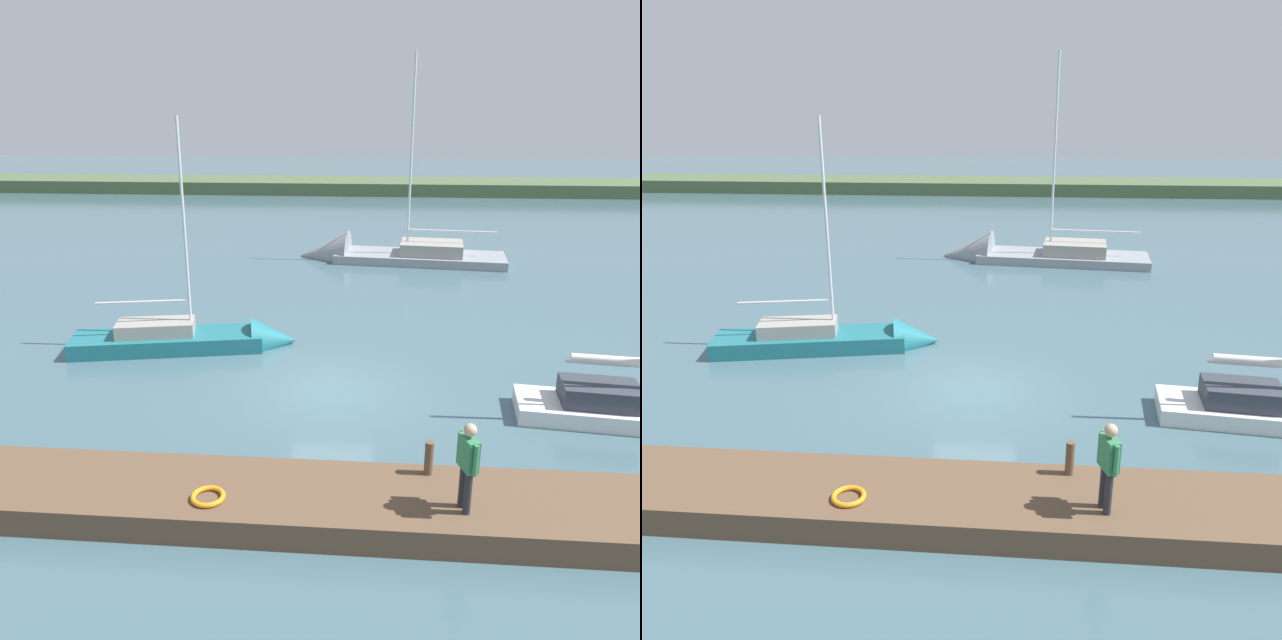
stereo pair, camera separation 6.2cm
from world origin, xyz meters
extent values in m
plane|color=#42606B|center=(0.00, 0.00, 0.00)|extent=(200.00, 200.00, 0.00)
cube|color=#4C603D|center=(0.00, -47.34, 0.00)|extent=(180.00, 8.00, 2.40)
cube|color=brown|center=(0.00, 5.79, 0.29)|extent=(22.81, 2.20, 0.57)
cylinder|color=brown|center=(-2.28, 5.02, 0.93)|extent=(0.18, 0.18, 0.71)
torus|color=orange|center=(1.91, 6.23, 0.62)|extent=(0.66, 0.66, 0.10)
cube|color=white|center=(-7.79, 1.31, 0.02)|extent=(5.93, 2.28, 0.83)
cube|color=#333842|center=(-6.91, 1.21, 0.71)|extent=(2.01, 1.41, 0.54)
cylinder|color=silver|center=(-7.21, 1.25, 1.53)|extent=(2.46, 0.36, 0.08)
cylinder|color=silver|center=(-7.21, 1.25, 1.65)|extent=(2.23, 0.46, 0.21)
cube|color=gray|center=(-3.64, -16.26, 0.07)|extent=(9.11, 3.90, 0.75)
cone|color=gray|center=(1.49, -16.82, 0.07)|extent=(2.97, 3.23, 2.96)
cube|color=gray|center=(-4.25, -16.19, 0.77)|extent=(3.43, 2.66, 0.65)
cylinder|color=silver|center=(-2.98, -16.33, 5.41)|extent=(0.12, 0.12, 9.92)
cylinder|color=silver|center=(-5.24, -16.08, 1.71)|extent=(4.52, 0.59, 0.09)
cube|color=#1E6B75|center=(5.61, -2.71, 0.12)|extent=(6.40, 2.90, 0.83)
cone|color=#1E6B75|center=(2.17, -3.42, 0.12)|extent=(1.83, 1.96, 1.69)
cube|color=gray|center=(5.97, -2.64, 0.77)|extent=(2.67, 1.63, 0.46)
cylinder|color=silver|center=(4.84, -2.87, 3.97)|extent=(0.09, 0.09, 6.87)
cylinder|color=silver|center=(6.30, -2.57, 1.67)|extent=(2.93, 0.67, 0.07)
cylinder|color=#28282D|center=(-2.79, 6.07, 1.01)|extent=(0.14, 0.14, 0.87)
cylinder|color=#28282D|center=(-2.86, 6.27, 1.01)|extent=(0.14, 0.14, 0.87)
cube|color=#337F4C|center=(-2.83, 6.17, 1.75)|extent=(0.35, 0.52, 0.62)
sphere|color=tan|center=(-2.83, 6.17, 2.21)|extent=(0.24, 0.24, 0.24)
cylinder|color=#337F4C|center=(-2.74, 5.89, 1.77)|extent=(0.09, 0.09, 0.59)
cylinder|color=#337F4C|center=(-2.91, 6.44, 1.77)|extent=(0.09, 0.09, 0.59)
camera|label=1|loc=(-0.99, 15.80, 7.42)|focal=34.24mm
camera|label=2|loc=(-1.05, 15.80, 7.42)|focal=34.24mm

